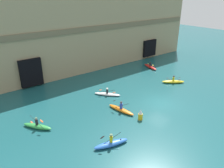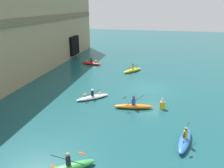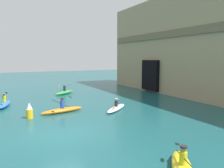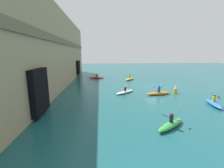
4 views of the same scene
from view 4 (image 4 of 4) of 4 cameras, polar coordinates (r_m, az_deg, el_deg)
The scene contains 9 objects.
ground_plane at distance 26.05m, azimuth 15.87°, elevation -0.87°, with size 120.00×120.00×0.00m, color #195156.
cliff_bluff at distance 26.65m, azimuth -24.70°, elevation 11.60°, with size 42.90×7.31×11.84m.
kayak_white at distance 20.89m, azimuth 5.02°, elevation -2.94°, with size 2.80×3.14×1.02m.
kayak_yellow at distance 31.28m, azimuth 6.76°, elevation 1.96°, with size 3.12×2.65×1.15m.
kayak_orange at distance 20.89m, azimuth 17.38°, elevation -3.28°, with size 1.30×3.63×1.29m.
kayak_green at distance 12.30m, azimuth 21.52°, elevation -14.06°, with size 2.37×2.95×1.24m.
kayak_blue at distance 19.15m, azimuth 34.25°, elevation -6.10°, with size 3.30×1.45×1.26m.
kayak_red at distance 33.08m, azimuth -5.94°, elevation 2.49°, with size 1.55×3.66×1.08m.
marker_buoy at distance 22.37m, azimuth 23.07°, elevation -1.93°, with size 0.50×0.50×1.18m.
Camera 4 is at (-23.82, 9.06, 5.40)m, focal length 24.00 mm.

